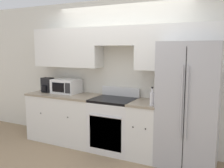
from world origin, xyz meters
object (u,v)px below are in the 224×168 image
(microwave, at_px, (66,86))
(bottle, at_px, (152,98))
(oven_range, at_px, (114,124))
(refrigerator, at_px, (189,104))

(microwave, height_order, bottle, bottle)
(microwave, xyz_separation_m, bottle, (1.78, -0.29, -0.02))
(oven_range, height_order, refrigerator, refrigerator)
(oven_range, bearing_deg, refrigerator, 2.37)
(microwave, relative_size, bottle, 1.73)
(oven_range, xyz_separation_m, microwave, (-1.05, 0.09, 0.58))
(refrigerator, height_order, bottle, refrigerator)
(oven_range, xyz_separation_m, bottle, (0.73, -0.20, 0.56))
(microwave, bearing_deg, oven_range, -5.03)
(oven_range, relative_size, refrigerator, 0.58)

